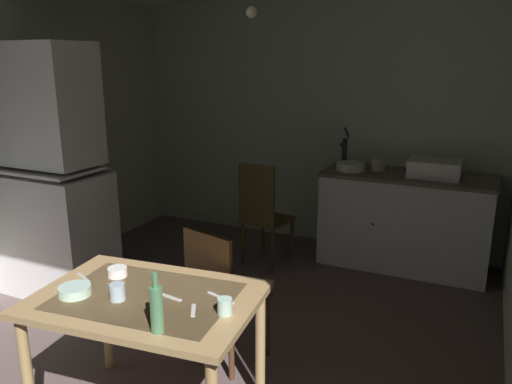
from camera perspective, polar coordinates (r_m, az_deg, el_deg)
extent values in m
plane|color=#5B4A49|center=(3.90, -3.58, -14.00)|extent=(4.85, 4.85, 0.00)
cube|color=#B7C6AE|center=(5.24, 6.50, 7.77)|extent=(3.95, 0.10, 2.48)
cube|color=beige|center=(4.75, -25.36, 5.70)|extent=(0.10, 3.88, 2.48)
cube|color=silver|center=(4.42, -21.96, -4.42)|extent=(0.87, 0.55, 1.01)
cube|color=silver|center=(4.21, -23.37, 9.24)|extent=(0.80, 0.47, 0.93)
cube|color=silver|center=(4.26, -22.94, 2.43)|extent=(0.79, 0.50, 0.02)
cube|color=silver|center=(4.82, 16.63, -3.34)|extent=(1.49, 0.60, 0.85)
cube|color=brown|center=(4.71, 17.03, 1.77)|extent=(1.52, 0.63, 0.03)
sphere|color=#2D2823|center=(4.55, 13.28, -3.63)|extent=(0.02, 0.02, 0.02)
cube|color=white|center=(4.66, 19.86, 2.55)|extent=(0.44, 0.34, 0.15)
cube|color=black|center=(4.65, 19.94, 3.41)|extent=(0.38, 0.28, 0.01)
cylinder|color=#232328|center=(4.84, 10.13, 4.43)|extent=(0.05, 0.05, 0.28)
cylinder|color=#232328|center=(4.76, 9.96, 5.48)|extent=(0.03, 0.12, 0.03)
cylinder|color=#1B2B32|center=(4.87, 10.42, 6.74)|extent=(0.02, 0.16, 0.12)
cylinder|color=white|center=(4.74, 10.80, 2.91)|extent=(0.27, 0.27, 0.07)
cylinder|color=beige|center=(4.79, 13.90, 3.08)|extent=(0.14, 0.14, 0.11)
cube|color=#A58254|center=(2.64, -12.52, -11.93)|extent=(1.21, 0.89, 0.04)
cube|color=white|center=(2.63, -12.54, -11.60)|extent=(0.94, 0.69, 0.00)
cylinder|color=#A78852|center=(2.88, -24.79, -18.93)|extent=(0.06, 0.06, 0.69)
cylinder|color=#A9894F|center=(3.30, -16.88, -13.59)|extent=(0.06, 0.06, 0.69)
cylinder|color=tan|center=(2.88, 0.49, -17.34)|extent=(0.06, 0.06, 0.69)
cube|color=#4C2E1B|center=(3.22, -3.08, -11.99)|extent=(0.49, 0.49, 0.03)
cube|color=#4C311A|center=(3.00, -5.58, -8.98)|extent=(0.37, 0.12, 0.46)
cylinder|color=#4C2E1B|center=(3.34, 1.25, -15.23)|extent=(0.04, 0.04, 0.41)
cylinder|color=#4C2E1B|center=(3.54, -3.17, -13.43)|extent=(0.04, 0.04, 0.41)
cylinder|color=#4C2E1B|center=(3.12, -2.85, -17.62)|extent=(0.04, 0.04, 0.41)
cylinder|color=#4C2E1B|center=(3.33, -7.32, -15.48)|extent=(0.04, 0.04, 0.41)
cube|color=#45341A|center=(4.67, 1.34, -3.20)|extent=(0.46, 0.46, 0.03)
cube|color=#433818|center=(4.44, 0.05, -0.29)|extent=(0.38, 0.09, 0.54)
cylinder|color=#45341A|center=(4.79, 4.15, -5.58)|extent=(0.04, 0.04, 0.42)
cylinder|color=#45341A|center=(4.96, 0.77, -4.81)|extent=(0.04, 0.04, 0.42)
cylinder|color=#45341A|center=(4.52, 1.94, -6.83)|extent=(0.04, 0.04, 0.42)
cylinder|color=#45341A|center=(4.70, -1.56, -5.96)|extent=(0.04, 0.04, 0.42)
cylinder|color=#ADD1C1|center=(2.73, -20.14, -10.60)|extent=(0.16, 0.16, 0.05)
cylinder|color=white|center=(2.88, -15.66, -8.84)|extent=(0.11, 0.11, 0.05)
cylinder|color=#ADD1C1|center=(2.39, -3.60, -12.98)|extent=(0.07, 0.07, 0.08)
cylinder|color=#9EB2C6|center=(2.61, -15.66, -11.00)|extent=(0.08, 0.08, 0.09)
cylinder|color=#4C7F56|center=(2.26, -11.36, -13.16)|extent=(0.06, 0.06, 0.21)
cylinder|color=#4C7F56|center=(2.19, -11.55, -9.90)|extent=(0.03, 0.03, 0.07)
cube|color=silver|center=(2.55, -4.10, -12.02)|extent=(0.18, 0.07, 0.00)
cube|color=beige|center=(2.92, -19.25, -9.26)|extent=(0.14, 0.08, 0.00)
cube|color=beige|center=(2.59, -9.97, -11.78)|extent=(0.16, 0.04, 0.00)
cube|color=beige|center=(2.45, -7.23, -13.35)|extent=(0.08, 0.12, 0.00)
sphere|color=#F9EFCC|center=(3.63, -0.50, 19.98)|extent=(0.08, 0.08, 0.08)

